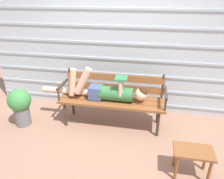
{
  "coord_description": "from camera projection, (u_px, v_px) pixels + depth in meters",
  "views": [
    {
      "loc": [
        0.56,
        -2.77,
        2.05
      ],
      "look_at": [
        0.0,
        0.15,
        0.63
      ],
      "focal_mm": 34.31,
      "sensor_mm": 36.0,
      "label": 1
    }
  ],
  "objects": [
    {
      "name": "ground_plane",
      "position": [
        110.0,
        129.0,
        3.43
      ],
      "size": [
        12.0,
        12.0,
        0.0
      ],
      "primitive_type": "plane",
      "color": "#936B56"
    },
    {
      "name": "house_siding",
      "position": [
        119.0,
        43.0,
        3.58
      ],
      "size": [
        4.68,
        0.08,
        2.44
      ],
      "color": "#B2BCC6",
      "rests_on": "ground"
    },
    {
      "name": "park_bench",
      "position": [
        113.0,
        96.0,
        3.42
      ],
      "size": [
        1.67,
        0.47,
        0.85
      ],
      "color": "brown",
      "rests_on": "ground"
    },
    {
      "name": "reclining_person",
      "position": [
        106.0,
        91.0,
        3.33
      ],
      "size": [
        1.73,
        0.26,
        0.54
      ],
      "color": "#33703D"
    },
    {
      "name": "footstool",
      "position": [
        193.0,
        155.0,
        2.48
      ],
      "size": [
        0.45,
        0.28,
        0.37
      ],
      "color": "brown",
      "rests_on": "ground"
    },
    {
      "name": "potted_plant",
      "position": [
        20.0,
        105.0,
        3.41
      ],
      "size": [
        0.36,
        0.36,
        0.63
      ],
      "color": "slate",
      "rests_on": "ground"
    }
  ]
}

